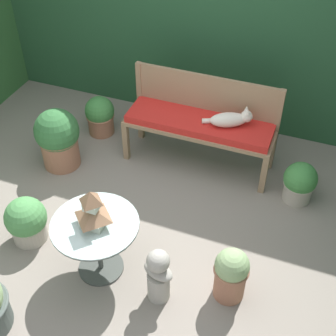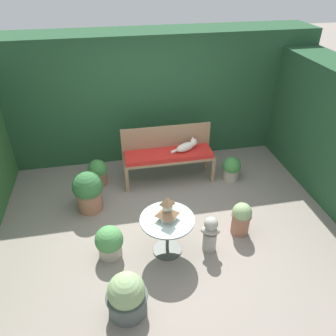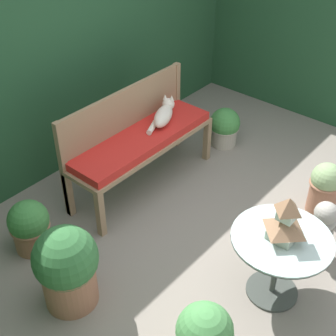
{
  "view_description": "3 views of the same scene",
  "coord_description": "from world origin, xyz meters",
  "px_view_note": "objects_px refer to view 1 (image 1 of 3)",
  "views": [
    {
      "loc": [
        1.31,
        -2.62,
        3.38
      ],
      "look_at": [
        0.14,
        0.46,
        0.46
      ],
      "focal_mm": 50.0,
      "sensor_mm": 36.0,
      "label": 1
    },
    {
      "loc": [
        -0.72,
        -3.6,
        3.45
      ],
      "look_at": [
        0.1,
        0.58,
        0.64
      ],
      "focal_mm": 35.0,
      "sensor_mm": 36.0,
      "label": 2
    },
    {
      "loc": [
        -2.41,
        -1.4,
        2.9
      ],
      "look_at": [
        -0.03,
        0.62,
        0.6
      ],
      "focal_mm": 50.0,
      "sensor_mm": 36.0,
      "label": 3
    }
  ],
  "objects_px": {
    "pagoda_birdhouse": "(93,211)",
    "potted_plant_patio_mid": "(27,221)",
    "garden_bust": "(158,275)",
    "garden_bench": "(199,126)",
    "patio_table": "(96,234)",
    "cat": "(231,119)",
    "potted_plant_table_far": "(100,115)",
    "potted_plant_bench_right": "(231,273)",
    "potted_plant_hedge_corner": "(300,182)",
    "potted_plant_bench_left": "(58,138)"
  },
  "relations": [
    {
      "from": "pagoda_birdhouse",
      "to": "potted_plant_patio_mid",
      "type": "xyz_separation_m",
      "value": [
        -0.77,
        0.08,
        -0.5
      ]
    },
    {
      "from": "garden_bust",
      "to": "garden_bench",
      "type": "bearing_deg",
      "value": 114.57
    },
    {
      "from": "patio_table",
      "to": "garden_bust",
      "type": "distance_m",
      "value": 0.61
    },
    {
      "from": "garden_bench",
      "to": "cat",
      "type": "bearing_deg",
      "value": 2.08
    },
    {
      "from": "potted_plant_table_far",
      "to": "potted_plant_bench_right",
      "type": "height_order",
      "value": "potted_plant_bench_right"
    },
    {
      "from": "potted_plant_patio_mid",
      "to": "potted_plant_bench_right",
      "type": "bearing_deg",
      "value": 1.98
    },
    {
      "from": "pagoda_birdhouse",
      "to": "potted_plant_hedge_corner",
      "type": "distance_m",
      "value": 2.13
    },
    {
      "from": "cat",
      "to": "potted_plant_hedge_corner",
      "type": "relative_size",
      "value": 1.13
    },
    {
      "from": "patio_table",
      "to": "potted_plant_hedge_corner",
      "type": "distance_m",
      "value": 2.09
    },
    {
      "from": "potted_plant_table_far",
      "to": "patio_table",
      "type": "bearing_deg",
      "value": -63.38
    },
    {
      "from": "garden_bench",
      "to": "potted_plant_patio_mid",
      "type": "relative_size",
      "value": 3.4
    },
    {
      "from": "potted_plant_hedge_corner",
      "to": "potted_plant_bench_right",
      "type": "bearing_deg",
      "value": -104.7
    },
    {
      "from": "potted_plant_bench_left",
      "to": "cat",
      "type": "bearing_deg",
      "value": 18.14
    },
    {
      "from": "potted_plant_patio_mid",
      "to": "potted_plant_bench_left",
      "type": "relative_size",
      "value": 0.68
    },
    {
      "from": "potted_plant_table_far",
      "to": "cat",
      "type": "bearing_deg",
      "value": -4.05
    },
    {
      "from": "garden_bench",
      "to": "potted_plant_hedge_corner",
      "type": "relative_size",
      "value": 3.6
    },
    {
      "from": "garden_bust",
      "to": "potted_plant_table_far",
      "type": "xyz_separation_m",
      "value": [
        -1.47,
        1.86,
        -0.04
      ]
    },
    {
      "from": "patio_table",
      "to": "potted_plant_bench_left",
      "type": "height_order",
      "value": "potted_plant_bench_left"
    },
    {
      "from": "potted_plant_table_far",
      "to": "potted_plant_bench_left",
      "type": "bearing_deg",
      "value": -102.1
    },
    {
      "from": "potted_plant_bench_left",
      "to": "potted_plant_hedge_corner",
      "type": "bearing_deg",
      "value": 8.24
    },
    {
      "from": "pagoda_birdhouse",
      "to": "garden_bust",
      "type": "bearing_deg",
      "value": -7.96
    },
    {
      "from": "patio_table",
      "to": "garden_bust",
      "type": "relative_size",
      "value": 1.3
    },
    {
      "from": "garden_bust",
      "to": "potted_plant_hedge_corner",
      "type": "relative_size",
      "value": 1.27
    },
    {
      "from": "potted_plant_patio_mid",
      "to": "pagoda_birdhouse",
      "type": "bearing_deg",
      "value": -5.93
    },
    {
      "from": "cat",
      "to": "potted_plant_bench_left",
      "type": "bearing_deg",
      "value": 173.52
    },
    {
      "from": "garden_bench",
      "to": "garden_bust",
      "type": "relative_size",
      "value": 2.84
    },
    {
      "from": "patio_table",
      "to": "garden_bust",
      "type": "bearing_deg",
      "value": -7.96
    },
    {
      "from": "pagoda_birdhouse",
      "to": "potted_plant_table_far",
      "type": "distance_m",
      "value": 2.05
    },
    {
      "from": "potted_plant_patio_mid",
      "to": "potted_plant_bench_right",
      "type": "xyz_separation_m",
      "value": [
        1.88,
        0.06,
        0.05
      ]
    },
    {
      "from": "cat",
      "to": "patio_table",
      "type": "distance_m",
      "value": 1.81
    },
    {
      "from": "potted_plant_hedge_corner",
      "to": "patio_table",
      "type": "bearing_deg",
      "value": -134.71
    },
    {
      "from": "cat",
      "to": "potted_plant_bench_left",
      "type": "height_order",
      "value": "cat"
    },
    {
      "from": "potted_plant_table_far",
      "to": "potted_plant_hedge_corner",
      "type": "bearing_deg",
      "value": -7.44
    },
    {
      "from": "garden_bust",
      "to": "potted_plant_bench_right",
      "type": "bearing_deg",
      "value": 39.94
    },
    {
      "from": "patio_table",
      "to": "potted_plant_bench_right",
      "type": "relative_size",
      "value": 1.39
    },
    {
      "from": "garden_bench",
      "to": "cat",
      "type": "height_order",
      "value": "cat"
    },
    {
      "from": "potted_plant_patio_mid",
      "to": "potted_plant_bench_right",
      "type": "relative_size",
      "value": 0.9
    },
    {
      "from": "garden_bench",
      "to": "patio_table",
      "type": "bearing_deg",
      "value": -101.81
    },
    {
      "from": "garden_bench",
      "to": "potted_plant_hedge_corner",
      "type": "distance_m",
      "value": 1.16
    },
    {
      "from": "garden_bust",
      "to": "potted_plant_bench_left",
      "type": "xyz_separation_m",
      "value": [
        -1.61,
        1.19,
        0.07
      ]
    },
    {
      "from": "patio_table",
      "to": "cat",
      "type": "bearing_deg",
      "value": 68.22
    },
    {
      "from": "garden_bench",
      "to": "potted_plant_bench_left",
      "type": "height_order",
      "value": "potted_plant_bench_left"
    },
    {
      "from": "potted_plant_table_far",
      "to": "potted_plant_patio_mid",
      "type": "bearing_deg",
      "value": -85.89
    },
    {
      "from": "potted_plant_table_far",
      "to": "potted_plant_hedge_corner",
      "type": "relative_size",
      "value": 1.08
    },
    {
      "from": "potted_plant_bench_right",
      "to": "potted_plant_hedge_corner",
      "type": "height_order",
      "value": "potted_plant_bench_right"
    },
    {
      "from": "potted_plant_patio_mid",
      "to": "potted_plant_table_far",
      "type": "bearing_deg",
      "value": 94.11
    },
    {
      "from": "potted_plant_table_far",
      "to": "potted_plant_hedge_corner",
      "type": "xyz_separation_m",
      "value": [
        2.35,
        -0.31,
        -0.02
      ]
    },
    {
      "from": "potted_plant_patio_mid",
      "to": "potted_plant_bench_left",
      "type": "bearing_deg",
      "value": 104.42
    },
    {
      "from": "garden_bench",
      "to": "potted_plant_patio_mid",
      "type": "height_order",
      "value": "garden_bench"
    },
    {
      "from": "garden_bust",
      "to": "potted_plant_bench_right",
      "type": "xyz_separation_m",
      "value": [
        0.53,
        0.23,
        -0.01
      ]
    }
  ]
}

